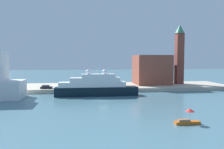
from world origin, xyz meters
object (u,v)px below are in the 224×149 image
object	(u,v)px
large_yacht	(96,87)
person_figure	(62,86)
parked_car	(46,87)
harbor_building	(152,70)
bell_tower	(179,52)
small_motorboat	(187,119)
mooring_bollard	(108,87)

from	to	relation	value
large_yacht	person_figure	size ratio (longest dim) A/B	17.97
parked_car	person_figure	size ratio (longest dim) A/B	2.79
large_yacht	harbor_building	distance (m)	33.58
bell_tower	person_figure	bearing A→B (deg)	-170.48
small_motorboat	harbor_building	xyz separation A→B (m)	(10.33, 57.99, 6.76)
person_figure	mooring_bollard	bearing A→B (deg)	-13.17
small_motorboat	harbor_building	bearing A→B (deg)	79.90
large_yacht	mooring_bollard	world-z (taller)	large_yacht
large_yacht	harbor_building	xyz separation A→B (m)	(25.95, 20.76, 4.80)
harbor_building	parked_car	world-z (taller)	harbor_building
person_figure	harbor_building	bearing A→B (deg)	13.48
small_motorboat	parked_car	world-z (taller)	small_motorboat
harbor_building	mooring_bollard	world-z (taller)	harbor_building
parked_car	mooring_bollard	size ratio (longest dim) A/B	5.19
large_yacht	mooring_bollard	distance (m)	9.26
harbor_building	bell_tower	xyz separation A→B (m)	(12.41, -0.66, 7.76)
large_yacht	bell_tower	bearing A→B (deg)	27.66
person_figure	bell_tower	bearing A→B (deg)	9.52
mooring_bollard	small_motorboat	bearing A→B (deg)	-76.98
small_motorboat	person_figure	xyz separation A→B (m)	(-27.84, 48.85, 1.13)
small_motorboat	mooring_bollard	bearing A→B (deg)	103.02
parked_car	person_figure	distance (m)	5.94
bell_tower	mooring_bollard	bearing A→B (deg)	-159.19
large_yacht	parked_car	xyz separation A→B (m)	(-17.80, 9.61, -0.98)
bell_tower	harbor_building	bearing A→B (deg)	176.94
large_yacht	small_motorboat	world-z (taller)	large_yacht
small_motorboat	person_figure	bearing A→B (deg)	119.68
harbor_building	mooring_bollard	xyz separation A→B (m)	(-20.67, -13.24, -5.93)
harbor_building	person_figure	distance (m)	39.64
person_figure	mooring_bollard	xyz separation A→B (m)	(17.49, -4.09, -0.30)
harbor_building	person_figure	world-z (taller)	harbor_building
small_motorboat	mooring_bollard	size ratio (longest dim) A/B	5.83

